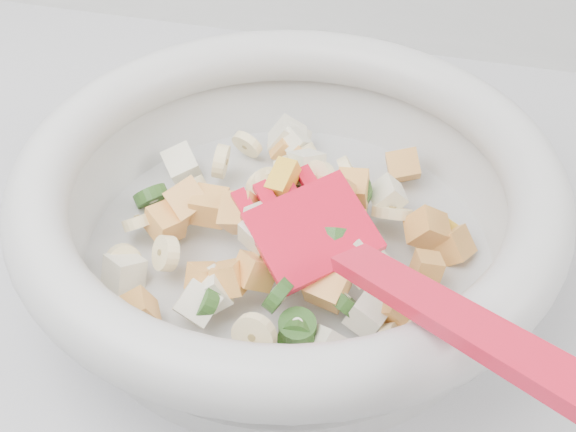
# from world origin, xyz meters

# --- Properties ---
(mixing_bowl) EXTENTS (0.39, 0.40, 0.16)m
(mixing_bowl) POSITION_xyz_m (-0.05, 1.42, 0.95)
(mixing_bowl) COLOR silver
(mixing_bowl) RESTS_ON counter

